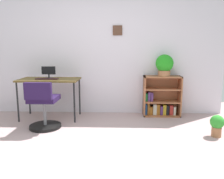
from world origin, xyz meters
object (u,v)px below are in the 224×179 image
Objects in this scene: bookshelf_low at (161,98)px; keyboard at (47,79)px; potted_plant_on_shelf at (164,65)px; potted_plant_floor at (217,124)px; monitor at (49,72)px; office_chair at (43,108)px; desk at (49,82)px.

keyboard is at bearing -170.92° from bookshelf_low.
potted_plant_floor is at bearing -59.81° from potted_plant_on_shelf.
office_chair is (0.09, -0.65, -0.51)m from monitor.
potted_plant_on_shelf is (2.18, 0.17, 0.14)m from monitor.
desk is at bearing -64.27° from monitor.
potted_plant_floor is (0.66, -1.11, -0.15)m from bookshelf_low.
potted_plant_on_shelf is at bearing -52.60° from bookshelf_low.
desk is 2.19m from potted_plant_on_shelf.
monitor reaches higher than keyboard.
desk is 2.95m from potted_plant_floor.
keyboard is 1.23× the size of potted_plant_floor.
desk is at bearing 96.86° from office_chair.
monitor is 0.77× the size of potted_plant_floor.
office_chair is 1.94× the size of potted_plant_on_shelf.
office_chair is (0.09, -0.53, -0.41)m from keyboard.
potted_plant_on_shelf reaches higher than bookshelf_low.
monitor reaches higher than desk.
potted_plant_on_shelf reaches higher than office_chair.
keyboard is (0.00, -0.12, -0.11)m from monitor.
bookshelf_low is at bearing 127.40° from potted_plant_on_shelf.
potted_plant_floor is (0.62, -1.06, -0.82)m from potted_plant_on_shelf.
potted_plant_on_shelf is (0.04, -0.05, 0.67)m from bookshelf_low.
potted_plant_on_shelf reaches higher than keyboard.
keyboard is 2.21m from bookshelf_low.
monitor is at bearing 90.79° from keyboard.
monitor is 0.62× the size of potted_plant_on_shelf.
keyboard reaches higher than desk.
office_chair is 2.41× the size of potted_plant_floor.
potted_plant_on_shelf reaches higher than desk.
potted_plant_floor is (2.80, -0.77, -0.57)m from keyboard.
desk is 3.31× the size of potted_plant_floor.
monitor reaches higher than office_chair.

